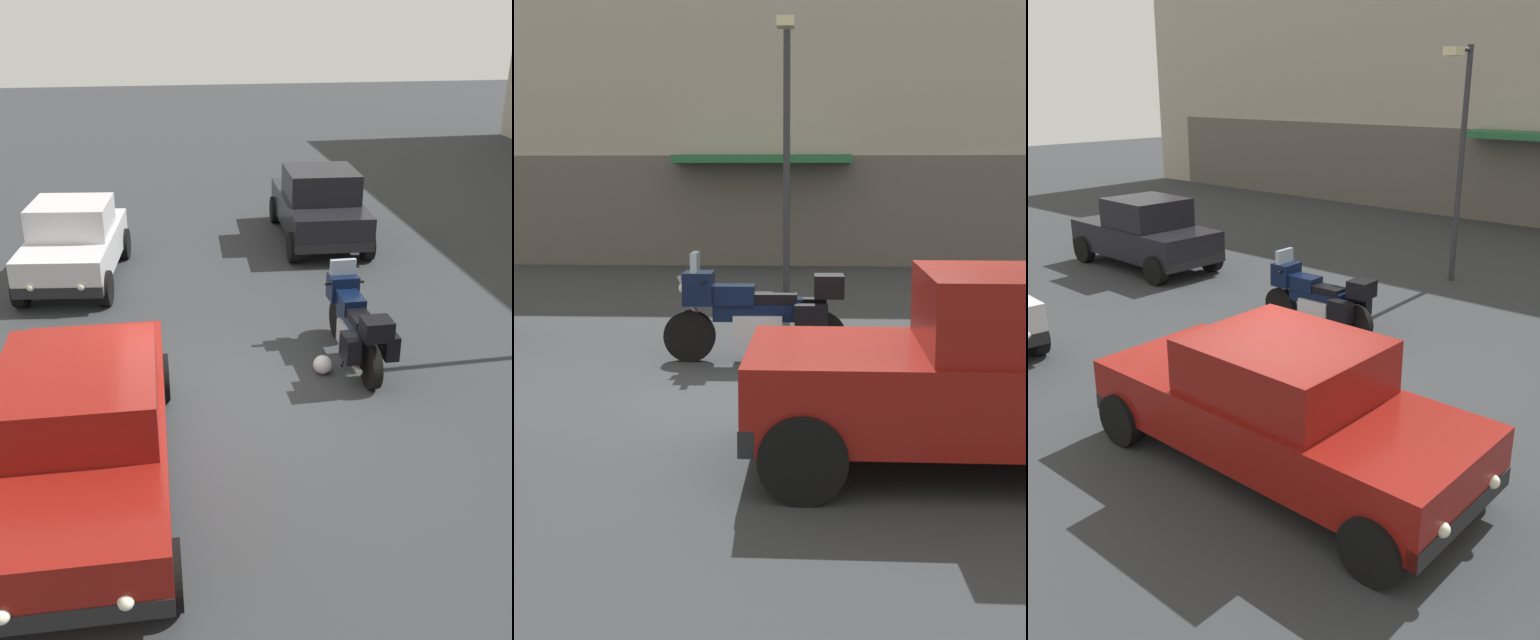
{
  "view_description": "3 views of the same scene",
  "coord_description": "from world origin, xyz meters",
  "views": [
    {
      "loc": [
        7.83,
        -0.7,
        4.94
      ],
      "look_at": [
        -0.66,
        0.61,
        0.97
      ],
      "focal_mm": 38.64,
      "sensor_mm": 36.0,
      "label": 1
    },
    {
      "loc": [
        -0.37,
        -8.1,
        2.27
      ],
      "look_at": [
        -0.82,
        0.51,
        0.81
      ],
      "focal_mm": 47.51,
      "sensor_mm": 36.0,
      "label": 2
    },
    {
      "loc": [
        5.71,
        -6.54,
        4.09
      ],
      "look_at": [
        -0.31,
        0.4,
        0.86
      ],
      "focal_mm": 37.5,
      "sensor_mm": 36.0,
      "label": 3
    }
  ],
  "objects": [
    {
      "name": "motorcycle",
      "position": [
        -1.05,
        2.17,
        0.62
      ],
      "size": [
        2.26,
        0.77,
        1.36
      ],
      "rotation": [
        0.0,
        0.0,
        3.16
      ],
      "color": "black",
      "rests_on": "ground"
    },
    {
      "name": "helmet",
      "position": [
        -0.76,
        1.61,
        0.14
      ],
      "size": [
        0.28,
        0.28,
        0.28
      ],
      "primitive_type": "sphere",
      "color": "silver",
      "rests_on": "ground"
    },
    {
      "name": "streetlamp_curbside",
      "position": [
        -0.85,
        6.54,
        2.95
      ],
      "size": [
        0.28,
        0.94,
        4.85
      ],
      "color": "#2D2D33",
      "rests_on": "ground"
    },
    {
      "name": "ground_plane",
      "position": [
        0.0,
        0.0,
        0.0
      ],
      "size": [
        80.0,
        80.0,
        0.0
      ],
      "primitive_type": "plane",
      "color": "#2D3033"
    },
    {
      "name": "car_sedan_far",
      "position": [
        1.39,
        -1.58,
        0.78
      ],
      "size": [
        4.59,
        1.93,
        1.56
      ],
      "rotation": [
        0.0,
        0.0,
        -0.01
      ],
      "color": "maroon",
      "rests_on": "ground"
    },
    {
      "name": "car_hatchback_near",
      "position": [
        -6.87,
        3.0,
        0.81
      ],
      "size": [
        3.94,
        1.94,
        1.64
      ],
      "rotation": [
        0.0,
        0.0,
        3.1
      ],
      "color": "black",
      "rests_on": "ground"
    }
  ]
}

